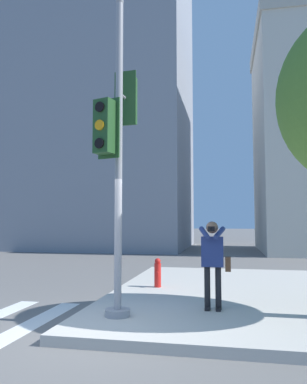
{
  "coord_description": "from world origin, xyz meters",
  "views": [
    {
      "loc": [
        2.13,
        -5.51,
        1.78
      ],
      "look_at": [
        0.83,
        1.05,
        2.29
      ],
      "focal_mm": 35.0,
      "sensor_mm": 36.0,
      "label": 1
    }
  ],
  "objects": [
    {
      "name": "sidewalk_corner",
      "position": [
        3.5,
        3.5,
        0.08
      ],
      "size": [
        8.0,
        8.0,
        0.16
      ],
      "color": "#BCB7AD",
      "rests_on": "ground_plane"
    },
    {
      "name": "building_left",
      "position": [
        -8.85,
        18.86,
        10.75
      ],
      "size": [
        17.0,
        9.83,
        21.47
      ],
      "color": "gray",
      "rests_on": "ground_plane"
    },
    {
      "name": "ground_plane",
      "position": [
        0.0,
        0.0,
        0.0
      ],
      "size": [
        160.0,
        160.0,
        0.0
      ],
      "primitive_type": "plane",
      "color": "slate"
    },
    {
      "name": "traffic_signal_pole",
      "position": [
        0.25,
        0.72,
        3.19
      ],
      "size": [
        0.54,
        1.17,
        5.64
      ],
      "color": "#939399",
      "rests_on": "sidewalk_corner"
    },
    {
      "name": "person_photographer",
      "position": [
        1.86,
        1.53,
        1.12
      ],
      "size": [
        0.58,
        0.54,
        1.6
      ],
      "color": "black",
      "rests_on": "sidewalk_corner"
    },
    {
      "name": "fire_hydrant",
      "position": [
        0.43,
        3.59,
        0.51
      ],
      "size": [
        0.16,
        0.22,
        0.7
      ],
      "color": "red",
      "rests_on": "sidewalk_corner"
    }
  ]
}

